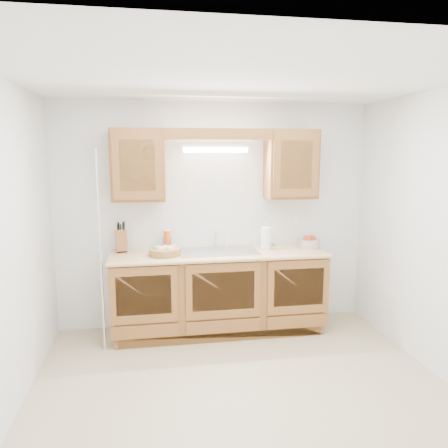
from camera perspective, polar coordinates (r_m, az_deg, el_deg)
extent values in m
plane|color=tan|center=(3.92, 2.23, -20.55)|extent=(3.50, 3.50, 0.00)
plane|color=white|center=(3.45, 2.50, 18.45)|extent=(3.50, 3.50, 0.00)
cube|color=silver|center=(4.93, -1.24, 1.11)|extent=(3.50, 0.02, 2.50)
cube|color=silver|center=(2.08, 11.05, -10.55)|extent=(3.50, 0.02, 2.50)
cube|color=silver|center=(3.56, -26.46, -3.06)|extent=(0.02, 3.00, 2.50)
cube|color=silver|center=(4.20, 26.45, -1.31)|extent=(0.02, 3.00, 2.50)
cube|color=brown|center=(4.83, -0.69, -8.96)|extent=(2.20, 0.60, 0.86)
cube|color=tan|center=(4.69, -0.67, -3.91)|extent=(2.30, 0.63, 0.04)
cube|color=brown|center=(4.67, -11.19, 7.56)|extent=(0.55, 0.33, 0.75)
cube|color=brown|center=(4.91, 8.73, 7.71)|extent=(0.55, 0.33, 0.75)
cube|color=brown|center=(4.58, -0.71, 11.65)|extent=(2.20, 0.05, 0.12)
cylinder|color=white|center=(4.78, -1.10, 9.63)|extent=(0.70, 0.05, 0.05)
cube|color=white|center=(4.81, -1.15, 9.99)|extent=(0.76, 0.06, 0.05)
cube|color=#9E9EA3|center=(4.71, -0.71, -3.58)|extent=(0.84, 0.46, 0.01)
cube|color=#9E9EA3|center=(4.70, -3.24, -4.66)|extent=(0.39, 0.40, 0.16)
cube|color=#9E9EA3|center=(4.76, 1.80, -4.46)|extent=(0.39, 0.40, 0.16)
cylinder|color=silver|center=(4.90, -1.07, -2.87)|extent=(0.06, 0.06, 0.04)
cylinder|color=silver|center=(4.88, -1.07, -1.95)|extent=(0.02, 0.02, 0.16)
cylinder|color=silver|center=(4.81, -0.99, -1.02)|extent=(0.02, 0.12, 0.02)
cylinder|color=white|center=(4.91, 0.32, -2.37)|extent=(0.03, 0.03, 0.12)
cylinder|color=silver|center=(4.40, -15.82, -3.56)|extent=(0.03, 0.03, 2.00)
cube|color=white|center=(5.16, 9.27, 0.23)|extent=(0.08, 0.01, 0.12)
cylinder|color=#9E713F|center=(4.59, -7.72, -3.57)|extent=(0.37, 0.37, 0.06)
sphere|color=#D8C67F|center=(4.54, -8.40, -3.33)|extent=(0.08, 0.08, 0.08)
sphere|color=#D8C67F|center=(4.54, -7.12, -3.32)|extent=(0.08, 0.08, 0.08)
sphere|color=tan|center=(4.62, -6.71, -3.10)|extent=(0.08, 0.08, 0.08)
sphere|color=#B02B14|center=(4.63, -7.97, -3.10)|extent=(0.07, 0.07, 0.07)
sphere|color=#72A53F|center=(4.61, -8.88, -3.20)|extent=(0.07, 0.07, 0.07)
sphere|color=#D8C67F|center=(4.57, -7.72, -3.24)|extent=(0.08, 0.08, 0.08)
sphere|color=#B02B14|center=(4.66, -7.42, -3.02)|extent=(0.07, 0.07, 0.07)
cube|color=brown|center=(4.81, -13.26, -2.18)|extent=(0.14, 0.21, 0.26)
cylinder|color=black|center=(4.77, -13.71, -0.63)|extent=(0.02, 0.04, 0.09)
cylinder|color=black|center=(4.77, -13.33, -0.58)|extent=(0.02, 0.04, 0.09)
cylinder|color=black|center=(4.77, -12.96, -0.52)|extent=(0.02, 0.04, 0.09)
cylinder|color=black|center=(4.81, -13.56, -0.41)|extent=(0.02, 0.04, 0.09)
cylinder|color=black|center=(4.81, -13.06, -0.35)|extent=(0.02, 0.04, 0.09)
cylinder|color=black|center=(4.84, -13.66, -0.25)|extent=(0.02, 0.04, 0.09)
cylinder|color=black|center=(4.83, -12.92, -0.19)|extent=(0.02, 0.04, 0.09)
cylinder|color=#E9530C|center=(4.82, -7.42, -2.10)|extent=(0.08, 0.08, 0.21)
cylinder|color=white|center=(4.80, -7.45, -0.79)|extent=(0.07, 0.07, 0.01)
imported|color=blue|center=(4.84, -7.42, -2.19)|extent=(0.10, 0.10, 0.19)
cube|color=#CC333F|center=(5.06, 6.00, -2.72)|extent=(0.11, 0.09, 0.01)
cube|color=green|center=(5.06, 6.00, -2.62)|extent=(0.11, 0.09, 0.02)
cylinder|color=silver|center=(4.86, 5.51, -3.18)|extent=(0.14, 0.14, 0.01)
cylinder|color=silver|center=(4.84, 5.53, -1.63)|extent=(0.02, 0.02, 0.28)
cylinder|color=white|center=(4.84, 5.53, -1.78)|extent=(0.14, 0.14, 0.23)
sphere|color=silver|center=(4.81, 5.56, -0.01)|extent=(0.02, 0.02, 0.02)
cylinder|color=silver|center=(4.99, 11.00, -2.44)|extent=(0.33, 0.33, 0.10)
sphere|color=#B02B14|center=(4.97, 10.68, -1.88)|extent=(0.07, 0.07, 0.07)
sphere|color=#B02B14|center=(5.01, 11.26, -1.81)|extent=(0.07, 0.07, 0.07)
sphere|color=#B02B14|center=(4.95, 11.14, -1.94)|extent=(0.07, 0.07, 0.07)
sphere|color=#B02B14|center=(4.98, 11.54, -1.90)|extent=(0.07, 0.07, 0.07)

